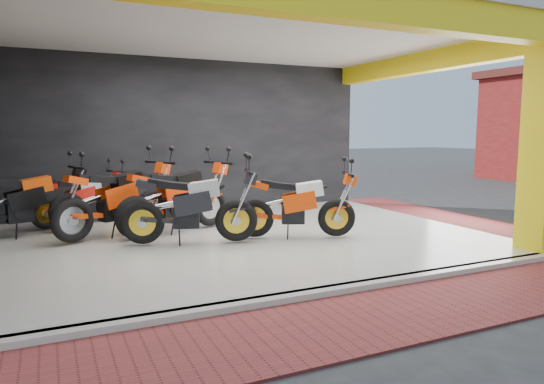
{
  "coord_description": "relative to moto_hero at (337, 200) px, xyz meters",
  "views": [
    {
      "loc": [
        -3.08,
        -5.68,
        1.9
      ],
      "look_at": [
        0.29,
        1.59,
        0.9
      ],
      "focal_mm": 32.0,
      "sensor_mm": 36.0,
      "label": 1
    }
  ],
  "objects": [
    {
      "name": "paver_front",
      "position": [
        -1.33,
        -3.03,
        -0.74
      ],
      "size": [
        9.0,
        1.4,
        0.03
      ],
      "primitive_type": "cube",
      "color": "maroon",
      "rests_on": "ground"
    },
    {
      "name": "showroom_ceiling",
      "position": [
        -1.33,
        0.77,
        2.84
      ],
      "size": [
        8.4,
        6.4,
        0.2
      ],
      "primitive_type": "cube",
      "color": "beige",
      "rests_on": "corner_column"
    },
    {
      "name": "moto_row_d",
      "position": [
        -2.69,
        2.05,
        0.08
      ],
      "size": [
        2.57,
        1.86,
        1.48
      ],
      "primitive_type": null,
      "rotation": [
        0.0,
        0.0,
        0.45
      ],
      "color": "#FE410A",
      "rests_on": "showroom_floor"
    },
    {
      "name": "paver_right",
      "position": [
        3.47,
        0.77,
        -0.74
      ],
      "size": [
        1.4,
        7.0,
        0.03
      ],
      "primitive_type": "cube",
      "color": "maroon",
      "rests_on": "ground"
    },
    {
      "name": "moto_row_e",
      "position": [
        -3.32,
        3.27,
        -0.06
      ],
      "size": [
        2.09,
        1.42,
        1.2
      ],
      "primitive_type": null,
      "rotation": [
        0.0,
        0.0,
        0.39
      ],
      "color": "red",
      "rests_on": "showroom_floor"
    },
    {
      "name": "moto_row_b",
      "position": [
        -1.67,
        1.78,
        0.07
      ],
      "size": [
        2.55,
        1.6,
        1.46
      ],
      "primitive_type": null,
      "rotation": [
        0.0,
        0.0,
        0.32
      ],
      "color": "#F7390A",
      "rests_on": "showroom_floor"
    },
    {
      "name": "showroom_floor",
      "position": [
        -1.33,
        0.77,
        -0.71
      ],
      "size": [
        8.0,
        6.0,
        0.1
      ],
      "primitive_type": "cube",
      "color": "silver",
      "rests_on": "ground"
    },
    {
      "name": "moto_hero",
      "position": [
        0.0,
        0.0,
        0.0
      ],
      "size": [
        2.29,
        1.55,
        1.31
      ],
      "primitive_type": null,
      "rotation": [
        0.0,
        0.0,
        -0.39
      ],
      "color": "#F6430A",
      "rests_on": "showroom_floor"
    },
    {
      "name": "header_beam_right",
      "position": [
        2.67,
        0.77,
        2.54
      ],
      "size": [
        0.3,
        6.4,
        0.4
      ],
      "primitive_type": "cube",
      "color": "yellow",
      "rests_on": "corner_column"
    },
    {
      "name": "ground",
      "position": [
        -1.33,
        -1.23,
        -0.76
      ],
      "size": [
        80.0,
        80.0,
        0.0
      ],
      "primitive_type": "plane",
      "color": "#2D2D30",
      "rests_on": "ground"
    },
    {
      "name": "floor_kerb",
      "position": [
        -1.33,
        -2.25,
        -0.71
      ],
      "size": [
        8.0,
        0.2,
        0.1
      ],
      "primitive_type": "cube",
      "color": "silver",
      "rests_on": "ground"
    },
    {
      "name": "moto_row_a",
      "position": [
        -1.69,
        0.35,
        0.04
      ],
      "size": [
        2.44,
        1.51,
        1.4
      ],
      "primitive_type": null,
      "rotation": [
        0.0,
        0.0,
        -0.31
      ],
      "color": "black",
      "rests_on": "showroom_floor"
    },
    {
      "name": "moto_row_c",
      "position": [
        -4.13,
        2.48,
        0.04
      ],
      "size": [
        2.41,
        1.41,
        1.39
      ],
      "primitive_type": null,
      "rotation": [
        0.0,
        0.0,
        0.26
      ],
      "color": "black",
      "rests_on": "showroom_floor"
    },
    {
      "name": "back_wall",
      "position": [
        -1.33,
        3.87,
        0.99
      ],
      "size": [
        8.2,
        0.2,
        3.5
      ],
      "primitive_type": "cube",
      "color": "black",
      "rests_on": "ground"
    },
    {
      "name": "header_beam_front",
      "position": [
        -1.33,
        -2.23,
        2.54
      ],
      "size": [
        8.4,
        0.3,
        0.4
      ],
      "primitive_type": "cube",
      "color": "yellow",
      "rests_on": "corner_column"
    }
  ]
}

